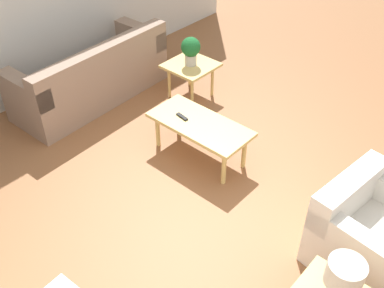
# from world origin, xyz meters

# --- Properties ---
(ground_plane) EXTENTS (14.00, 14.00, 0.00)m
(ground_plane) POSITION_xyz_m (0.00, 0.00, 0.00)
(ground_plane) COLOR #8E5B38
(sofa) EXTENTS (0.89, 2.13, 0.85)m
(sofa) POSITION_xyz_m (2.34, -0.21, 0.32)
(sofa) COLOR gray
(sofa) RESTS_ON ground_plane
(armchair) EXTENTS (0.87, 0.97, 0.79)m
(armchair) POSITION_xyz_m (-1.47, -0.11, 0.32)
(armchair) COLOR silver
(armchair) RESTS_ON ground_plane
(coffee_table) EXTENTS (1.15, 0.54, 0.46)m
(coffee_table) POSITION_xyz_m (0.51, -0.24, 0.40)
(coffee_table) COLOR tan
(coffee_table) RESTS_ON ground_plane
(side_table_plant) EXTENTS (0.60, 0.60, 0.48)m
(side_table_plant) POSITION_xyz_m (1.43, -1.12, 0.42)
(side_table_plant) COLOR tan
(side_table_plant) RESTS_ON ground_plane
(potted_plant) EXTENTS (0.25, 0.25, 0.37)m
(potted_plant) POSITION_xyz_m (1.43, -1.12, 0.70)
(potted_plant) COLOR #B2ADA3
(potted_plant) RESTS_ON side_table_plant
(table_lamp) EXTENTS (0.25, 0.25, 0.45)m
(table_lamp) POSITION_xyz_m (-1.62, 0.80, 0.80)
(table_lamp) COLOR red
(table_lamp) RESTS_ON side_table_lamp
(remote_control) EXTENTS (0.16, 0.06, 0.02)m
(remote_control) POSITION_xyz_m (0.73, -0.18, 0.47)
(remote_control) COLOR black
(remote_control) RESTS_ON coffee_table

